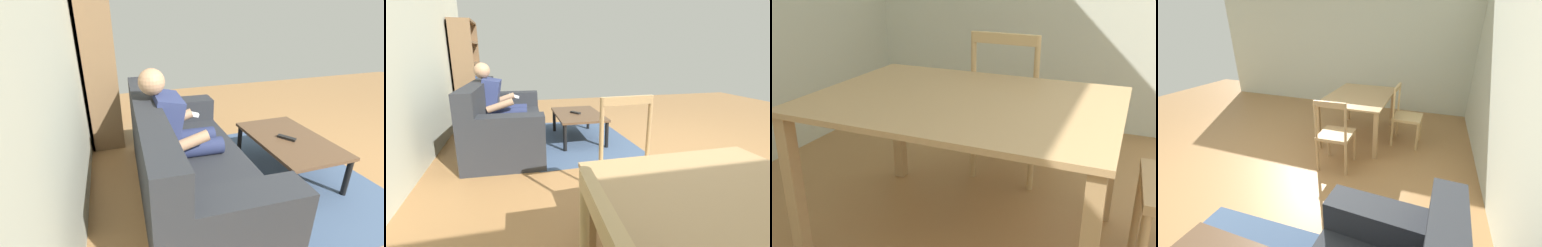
{
  "view_description": "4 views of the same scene",
  "coord_description": "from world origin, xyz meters",
  "views": [
    {
      "loc": [
        -0.73,
        2.58,
        1.52
      ],
      "look_at": [
        1.14,
        1.98,
        0.69
      ],
      "focal_mm": 24.65,
      "sensor_mm": 36.0,
      "label": 1
    },
    {
      "loc": [
        -2.47,
        1.87,
        1.27
      ],
      "look_at": [
        1.16,
        0.98,
        0.24
      ],
      "focal_mm": 24.5,
      "sensor_mm": 36.0,
      "label": 2
    },
    {
      "loc": [
        -1.25,
        -0.55,
        1.26
      ],
      "look_at": [
        -1.95,
        1.09,
        0.6
      ],
      "focal_mm": 39.06,
      "sensor_mm": 36.0,
      "label": 3
    },
    {
      "loc": [
        1.56,
        2.2,
        1.79
      ],
      "look_at": [
        -0.41,
        1.48,
        0.9
      ],
      "focal_mm": 22.14,
      "sensor_mm": 36.0,
      "label": 4
    }
  ],
  "objects": [
    {
      "name": "couch",
      "position": [
        1.14,
        2.06,
        0.32
      ],
      "size": [
        1.96,
        0.98,
        0.88
      ],
      "color": "#282B30",
      "rests_on": "ground_plane"
    },
    {
      "name": "tv_remote",
      "position": [
        1.16,
        1.02,
        0.4
      ],
      "size": [
        0.17,
        0.14,
        0.02
      ],
      "primitive_type": "cube",
      "rotation": [
        0.0,
        0.0,
        2.15
      ],
      "color": "black",
      "rests_on": "coffee_table"
    },
    {
      "name": "area_rug",
      "position": [
        1.16,
        0.98,
        0.0
      ],
      "size": [
        2.04,
        1.46,
        0.01
      ],
      "primitive_type": "cube",
      "rotation": [
        0.0,
        0.0,
        0.03
      ],
      "color": "#3D5170",
      "rests_on": "ground_plane"
    },
    {
      "name": "person_lounging",
      "position": [
        1.25,
        2.07,
        0.57
      ],
      "size": [
        0.6,
        0.87,
        1.13
      ],
      "color": "navy",
      "rests_on": "ground_plane"
    },
    {
      "name": "ground_plane",
      "position": [
        0.0,
        0.0,
        0.0
      ],
      "size": [
        9.16,
        9.16,
        0.0
      ],
      "primitive_type": "plane",
      "color": "#9E7042"
    },
    {
      "name": "dining_chair_facing_couch",
      "position": [
        -0.94,
        1.09,
        0.47
      ],
      "size": [
        0.44,
        0.44,
        0.96
      ],
      "color": "tan",
      "rests_on": "ground_plane"
    },
    {
      "name": "bookshelf",
      "position": [
        2.66,
        2.68,
        0.68
      ],
      "size": [
        0.87,
        0.36,
        1.78
      ],
      "color": "brown",
      "rests_on": "ground_plane"
    },
    {
      "name": "coffee_table",
      "position": [
        1.16,
        0.98,
        0.35
      ],
      "size": [
        1.0,
        0.65,
        0.39
      ],
      "color": "brown",
      "rests_on": "ground_plane"
    }
  ]
}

